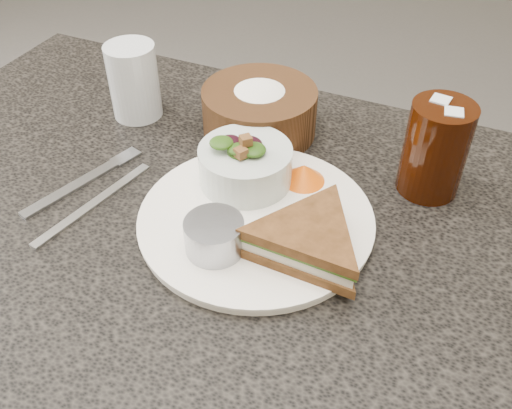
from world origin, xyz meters
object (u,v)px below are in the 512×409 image
at_px(dinner_plate, 256,220).
at_px(dressing_ramekin, 214,236).
at_px(bread_basket, 259,104).
at_px(sandwich, 309,240).
at_px(water_glass, 134,81).
at_px(salad_bowl, 245,159).
at_px(dining_table, 219,392).
at_px(cola_glass, 436,145).

xyz_separation_m(dinner_plate, dressing_ramekin, (-0.02, -0.07, 0.03)).
xyz_separation_m(dressing_ramekin, bread_basket, (-0.06, 0.25, 0.01)).
xyz_separation_m(sandwich, water_glass, (-0.34, 0.18, 0.02)).
bearing_deg(dinner_plate, sandwich, -23.33).
height_order(sandwich, salad_bowl, salad_bowl).
bearing_deg(sandwich, salad_bowl, 145.12).
relative_size(dining_table, dinner_plate, 3.64).
xyz_separation_m(salad_bowl, cola_glass, (0.21, 0.10, 0.02)).
distance_m(dining_table, dinner_plate, 0.39).
relative_size(dinner_plate, water_glass, 2.51).
bearing_deg(sandwich, dressing_ramekin, -157.85).
height_order(dining_table, cola_glass, cola_glass).
bearing_deg(sandwich, cola_glass, 65.27).
height_order(dining_table, water_glass, water_glass).
distance_m(sandwich, salad_bowl, 0.15).
xyz_separation_m(dining_table, dinner_plate, (0.05, 0.02, 0.38)).
bearing_deg(dining_table, cola_glass, 37.85).
relative_size(dining_table, cola_glass, 7.58).
bearing_deg(cola_glass, salad_bowl, -155.65).
relative_size(dressing_ramekin, cola_glass, 0.50).
height_order(dining_table, dressing_ramekin, dressing_ramekin).
xyz_separation_m(sandwich, salad_bowl, (-0.12, 0.09, 0.01)).
distance_m(salad_bowl, cola_glass, 0.23).
distance_m(dining_table, bread_basket, 0.47).
xyz_separation_m(salad_bowl, water_glass, (-0.22, 0.09, 0.01)).
bearing_deg(dining_table, salad_bowl, 79.25).
height_order(dinner_plate, sandwich, sandwich).
xyz_separation_m(dining_table, bread_basket, (-0.02, 0.20, 0.42)).
height_order(dressing_ramekin, water_glass, water_glass).
relative_size(dinner_plate, bread_basket, 1.71).
relative_size(dining_table, bread_basket, 6.22).
bearing_deg(dining_table, bread_basket, 95.80).
bearing_deg(dinner_plate, dressing_ramekin, -106.08).
height_order(sandwich, dressing_ramekin, sandwich).
height_order(dining_table, dinner_plate, dinner_plate).
bearing_deg(water_glass, dinner_plate, -29.87).
relative_size(salad_bowl, bread_basket, 0.72).
bearing_deg(bread_basket, salad_bowl, -73.93).
height_order(salad_bowl, water_glass, water_glass).
xyz_separation_m(dressing_ramekin, water_glass, (-0.24, 0.22, 0.02)).
height_order(sandwich, bread_basket, bread_basket).
height_order(dinner_plate, cola_glass, cola_glass).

